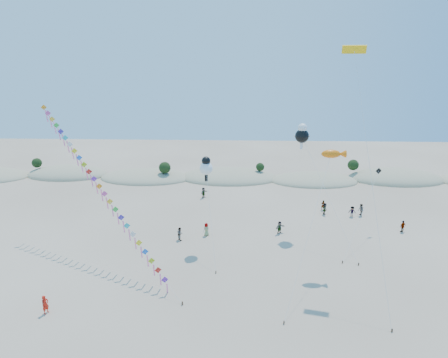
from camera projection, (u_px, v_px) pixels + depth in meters
The scene contains 10 objects.
ground at pixel (214, 354), 29.27m from camera, with size 160.00×160.00×0.00m, color gray.
dune_ridge at pixel (234, 178), 72.10m from camera, with size 145.30×11.49×5.57m.
kite_train at pixel (97, 184), 41.58m from camera, with size 20.09×17.18×17.18m.
fish_kite at pixel (333, 154), 38.95m from camera, with size 7.10×11.49×13.03m.
cartoon_kite_low at pixel (206, 167), 43.73m from camera, with size 2.30×7.64×11.22m.
cartoon_kite_high at pixel (302, 134), 47.22m from camera, with size 6.62×10.56×14.32m.
parafoil_kite at pixel (355, 55), 35.49m from camera, with size 3.46×11.97×23.29m.
dark_kite at pixel (368, 197), 46.73m from camera, with size 6.91×9.87×8.51m.
flyer_foreground at pixel (45, 305), 33.74m from camera, with size 0.66×0.43×1.81m, color red.
beachgoers at pixel (286, 214), 53.59m from camera, with size 30.29×16.57×1.82m.
Camera 1 is at (1.71, -23.55, 22.11)m, focal length 30.00 mm.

